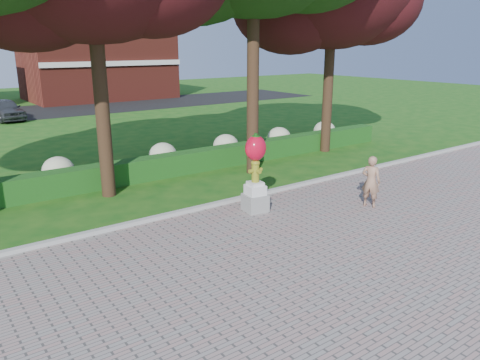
# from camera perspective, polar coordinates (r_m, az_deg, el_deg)

# --- Properties ---
(ground) EXTENTS (100.00, 100.00, 0.00)m
(ground) POSITION_cam_1_polar(r_m,az_deg,el_deg) (11.85, 4.34, -7.40)
(ground) COLOR #145114
(ground) RESTS_ON ground
(walkway) EXTENTS (40.00, 14.00, 0.04)m
(walkway) POSITION_cam_1_polar(r_m,az_deg,el_deg) (9.51, 20.68, -14.68)
(walkway) COLOR gray
(walkway) RESTS_ON ground
(curb) EXTENTS (40.00, 0.18, 0.15)m
(curb) POSITION_cam_1_polar(r_m,az_deg,el_deg) (14.07, -3.60, -3.16)
(curb) COLOR #ADADA5
(curb) RESTS_ON ground
(lawn_hedge) EXTENTS (24.00, 0.70, 0.80)m
(lawn_hedge) POSITION_cam_1_polar(r_m,az_deg,el_deg) (17.34, -10.78, 1.45)
(lawn_hedge) COLOR #1B4D16
(lawn_hedge) RESTS_ON ground
(hydrangea_row) EXTENTS (20.10, 1.10, 0.99)m
(hydrangea_row) POSITION_cam_1_polar(r_m,az_deg,el_deg) (18.42, -10.56, 2.81)
(hydrangea_row) COLOR #A9AC83
(hydrangea_row) RESTS_ON ground
(street) EXTENTS (50.00, 8.00, 0.02)m
(street) POSITION_cam_1_polar(r_m,az_deg,el_deg) (37.20, -25.07, 7.42)
(street) COLOR black
(street) RESTS_ON ground
(building_right) EXTENTS (12.00, 8.00, 6.40)m
(building_right) POSITION_cam_1_polar(r_m,az_deg,el_deg) (44.86, -16.96, 13.60)
(building_right) COLOR maroon
(building_right) RESTS_ON ground
(hydrant_sculpture) EXTENTS (0.71, 0.71, 2.30)m
(hydrant_sculpture) POSITION_cam_1_polar(r_m,az_deg,el_deg) (13.38, 1.90, 1.15)
(hydrant_sculpture) COLOR gray
(hydrant_sculpture) RESTS_ON walkway
(woman) EXTENTS (0.55, 0.66, 1.56)m
(woman) POSITION_cam_1_polar(r_m,az_deg,el_deg) (14.41, 15.67, -0.17)
(woman) COLOR #9E745A
(woman) RESTS_ON walkway
(parked_car) EXTENTS (2.06, 4.18, 1.37)m
(parked_car) POSITION_cam_1_polar(r_m,az_deg,el_deg) (33.91, -26.72, 7.70)
(parked_car) COLOR #3A3D41
(parked_car) RESTS_ON street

